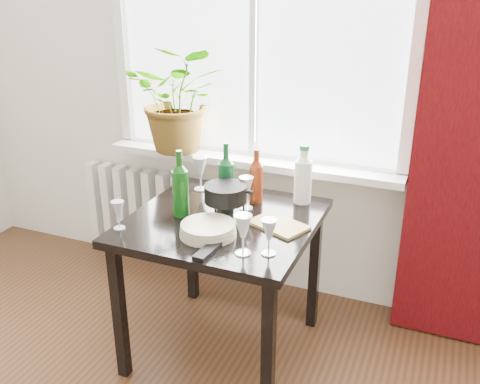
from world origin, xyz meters
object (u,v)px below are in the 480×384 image
at_px(table, 223,236).
at_px(wineglass_back_left, 200,173).
at_px(wine_bottle_left, 180,183).
at_px(plate_stack, 208,229).
at_px(wineglass_back_center, 246,193).
at_px(tv_remote, 209,250).
at_px(potted_plant, 180,99).
at_px(wineglass_front_right, 243,234).
at_px(wineglass_front_left, 118,215).
at_px(cleaning_bottle, 303,174).
at_px(radiator, 144,210).
at_px(fondue_pot, 226,201).
at_px(wine_bottle_right, 226,174).
at_px(wineglass_far_right, 269,237).
at_px(cutting_board, 278,225).
at_px(bottle_amber, 256,175).

xyz_separation_m(table, wineglass_back_left, (-0.25, 0.29, 0.19)).
bearing_deg(wine_bottle_left, plate_stack, -34.83).
distance_m(wineglass_back_center, tv_remote, 0.47).
height_order(potted_plant, wineglass_front_right, potted_plant).
xyz_separation_m(table, wineglass_front_left, (-0.38, -0.28, 0.16)).
xyz_separation_m(cleaning_bottle, tv_remote, (-0.21, -0.65, -0.14)).
xyz_separation_m(radiator, wineglass_front_right, (1.07, -0.91, 0.45)).
distance_m(wineglass_back_center, fondue_pot, 0.13).
bearing_deg(wineglass_front_right, fondue_pot, 124.53).
bearing_deg(table, wine_bottle_right, 107.42).
distance_m(table, wineglass_far_right, 0.44).
height_order(wine_bottle_right, cutting_board, wine_bottle_right).
height_order(wineglass_back_left, plate_stack, wineglass_back_left).
xyz_separation_m(wine_bottle_left, wineglass_front_right, (0.41, -0.24, -0.07)).
bearing_deg(wineglass_front_left, wineglass_back_center, 43.54).
bearing_deg(cleaning_bottle, fondue_pot, -133.71).
bearing_deg(fondue_pot, potted_plant, 112.93).
height_order(wineglass_back_center, plate_stack, wineglass_back_center).
relative_size(bottle_amber, wineglass_far_right, 1.77).
distance_m(cleaning_bottle, plate_stack, 0.59).
bearing_deg(radiator, wineglass_back_center, -28.11).
distance_m(wineglass_front_right, wineglass_back_center, 0.45).
relative_size(wine_bottle_left, wineglass_far_right, 2.03).
distance_m(wineglass_back_center, cutting_board, 0.26).
relative_size(potted_plant, wineglass_back_center, 3.60).
relative_size(wineglass_front_right, wineglass_back_center, 1.05).
bearing_deg(radiator, cleaning_bottle, -14.90).
bearing_deg(wineglass_front_left, wine_bottle_right, 52.43).
bearing_deg(tv_remote, fondue_pot, 106.63).
xyz_separation_m(wine_bottle_right, wineglass_back_left, (-0.21, 0.13, -0.07)).
distance_m(bottle_amber, wineglass_front_left, 0.70).
bearing_deg(wineglass_back_left, radiator, 149.95).
bearing_deg(radiator, cutting_board, -28.73).
relative_size(cleaning_bottle, cutting_board, 1.20).
height_order(potted_plant, tv_remote, potted_plant).
bearing_deg(tv_remote, wineglass_back_center, 96.72).
relative_size(wine_bottle_left, wineglass_front_left, 2.38).
distance_m(fondue_pot, cutting_board, 0.28).
relative_size(potted_plant, wine_bottle_left, 1.88).
relative_size(wineglass_front_right, cutting_board, 0.70).
xyz_separation_m(wine_bottle_right, bottle_amber, (0.12, 0.09, -0.02)).
height_order(radiator, table, table).
relative_size(wineglass_front_right, wineglass_back_left, 0.95).
bearing_deg(wine_bottle_left, wine_bottle_right, 52.88).
height_order(wine_bottle_right, cleaning_bottle, wine_bottle_right).
xyz_separation_m(table, plate_stack, (0.01, -0.18, 0.12)).
relative_size(wine_bottle_right, bottle_amber, 1.14).
relative_size(wineglass_front_right, fondue_pot, 0.77).
height_order(wineglass_front_left, cutting_board, wineglass_front_left).
bearing_deg(potted_plant, wineglass_back_center, -36.68).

